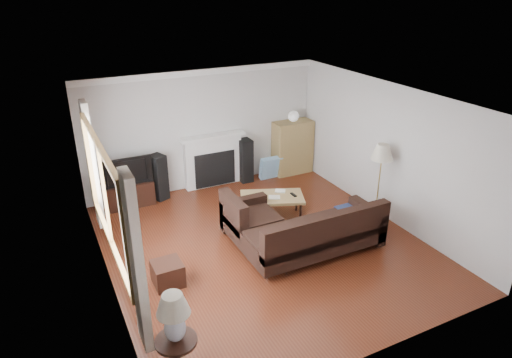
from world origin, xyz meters
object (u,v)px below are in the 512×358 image
tv_stand (129,194)px  coffee_table (272,207)px  bookshelf (292,147)px  sectional_sofa (315,231)px  floor_lamp (379,184)px

tv_stand → coffee_table: bearing=-36.7°
coffee_table → bookshelf: bearing=72.1°
sectional_sofa → bookshelf: bearing=65.6°
coffee_table → floor_lamp: 1.98m
sectional_sofa → floor_lamp: size_ratio=1.64×
bookshelf → coffee_table: (-1.45, -1.72, -0.38)m
bookshelf → coffee_table: size_ratio=1.06×
tv_stand → floor_lamp: 4.78m
floor_lamp → sectional_sofa: bearing=-166.5°
coffee_table → floor_lamp: size_ratio=0.76×
tv_stand → coffee_table: tv_stand is taller
tv_stand → coffee_table: 2.85m
tv_stand → bookshelf: 3.75m
bookshelf → sectional_sofa: (-1.39, -3.07, -0.21)m
bookshelf → floor_lamp: floor_lamp is taller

